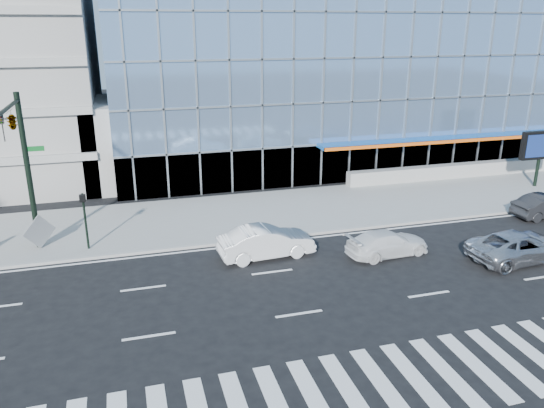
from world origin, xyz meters
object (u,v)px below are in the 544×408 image
Objects in this scene: white_suv at (387,243)px; tilted_panel at (39,232)px; marquee_sign at (541,146)px; white_sedan at (266,242)px; silver_suv at (519,246)px; ped_signal_post at (84,213)px; traffic_signal at (17,139)px.

white_suv is 3.38× the size of tilted_panel.
white_sedan is (-21.79, -6.19, -2.27)m from marquee_sign.
silver_suv is at bearing -117.78° from white_suv.
marquee_sign reaches higher than tilted_panel.
white_suv is 6.18m from white_sedan.
silver_suv is (20.71, -7.01, -1.40)m from ped_signal_post.
white_suv is (17.20, -4.24, -5.53)m from traffic_signal.
traffic_signal is 18.56m from white_suv.
ped_signal_post is 15.49m from white_suv.
marquee_sign is at bearing 5.92° from traffic_signal.
tilted_panel reaches higher than white_sedan.
white_sedan is at bearing -13.88° from traffic_signal.
traffic_signal reaches higher than silver_suv.
white_sedan is (8.71, -3.14, -1.34)m from ped_signal_post.
ped_signal_post is 0.75× the size of marquee_sign.
white_suv is at bearing -17.43° from ped_signal_post.
traffic_signal is at bearing 69.79° from silver_suv.
white_sedan is (-6.00, 1.47, 0.16)m from white_suv.
white_sedan is 3.73× the size of tilted_panel.
silver_suv is 6.46m from white_suv.
white_suv is at bearing -108.01° from white_sedan.
white_sedan is at bearing -164.14° from marquee_sign.
ped_signal_post reaches higher than tilted_panel.
marquee_sign reaches higher than silver_suv.
marquee_sign is 0.83× the size of white_sedan.
marquee_sign is (33.00, 3.42, -3.10)m from traffic_signal.
marquee_sign is 14.23m from silver_suv.
ped_signal_post is 9.35m from white_sedan.
traffic_signal is 24.74m from silver_suv.
ped_signal_post reaches higher than white_sedan.
tilted_panel is at bearing 66.43° from white_suv.
silver_suv is (-9.79, -10.06, -2.33)m from marquee_sign.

